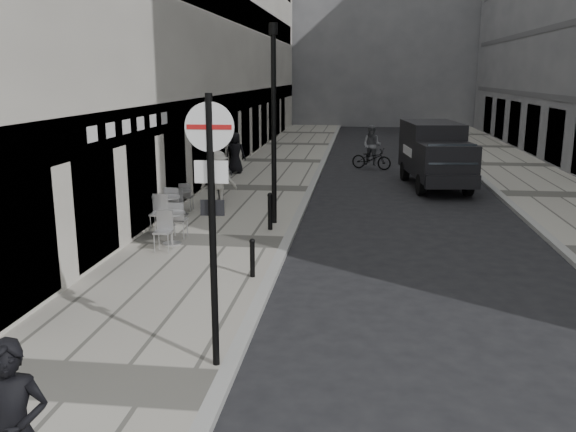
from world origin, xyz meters
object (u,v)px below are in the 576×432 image
sign_post (212,197)px  walking_man (15,432)px  lamppost (274,115)px  panel_van (435,151)px  cyclist (372,152)px

sign_post → walking_man: bearing=-109.8°
walking_man → lamppost: bearing=74.8°
walking_man → sign_post: sign_post is taller
panel_van → cyclist: size_ratio=2.66×
walking_man → panel_van: (6.11, 19.70, 0.36)m
panel_van → lamppost: bearing=-133.0°
lamppost → panel_van: bearing=53.6°
cyclist → sign_post: bearing=-76.6°
walking_man → lamppost: 12.63m
walking_man → sign_post: bearing=59.8°
sign_post → cyclist: size_ratio=1.93×
panel_van → sign_post: bearing=-113.5°
panel_van → cyclist: panel_van is taller
sign_post → lamppost: 9.03m
walking_man → cyclist: cyclist is taller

